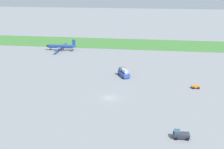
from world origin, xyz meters
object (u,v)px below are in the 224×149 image
fuel_truck_near_gate (124,72)px  pushback_tug_by_runway (181,135)px  airplane_taxiing_turboprop (61,46)px  baggage_cart_midfield (195,87)px

fuel_truck_near_gate → pushback_tug_by_runway: bearing=175.0°
airplane_taxiing_turboprop → baggage_cart_midfield: 76.17m
airplane_taxiing_turboprop → fuel_truck_near_gate: bearing=133.7°
baggage_cart_midfield → fuel_truck_near_gate: bearing=-25.7°
fuel_truck_near_gate → baggage_cart_midfield: bearing=-136.7°
airplane_taxiing_turboprop → pushback_tug_by_runway: airplane_taxiing_turboprop is taller
baggage_cart_midfield → pushback_tug_by_runway: (-7.77, -32.49, 0.34)m
baggage_cart_midfield → pushback_tug_by_runway: bearing=69.8°
pushback_tug_by_runway → fuel_truck_near_gate: bearing=-69.8°
airplane_taxiing_turboprop → fuel_truck_near_gate: airplane_taxiing_turboprop is taller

